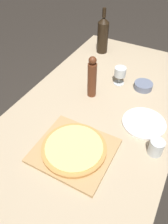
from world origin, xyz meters
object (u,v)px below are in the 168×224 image
object	(u,v)px
pepper_mill	(92,78)
wine_glass	(120,73)
wine_bottle	(103,35)
small_bowl	(143,86)
pizza	(74,148)

from	to	relation	value
pepper_mill	wine_glass	size ratio (longest dim) A/B	2.23
wine_bottle	small_bowl	world-z (taller)	wine_bottle
pizza	pepper_mill	size ratio (longest dim) A/B	1.18
pepper_mill	small_bowl	bearing A→B (deg)	39.44
pepper_mill	small_bowl	size ratio (longest dim) A/B	2.27
wine_glass	small_bowl	distance (m)	0.18
pizza	pepper_mill	xyz separation A→B (m)	(-0.13, 0.44, 0.10)
wine_bottle	pepper_mill	size ratio (longest dim) A/B	1.26
wine_glass	wine_bottle	bearing A→B (deg)	129.87
wine_bottle	pepper_mill	world-z (taller)	wine_bottle
wine_glass	small_bowl	xyz separation A→B (m)	(0.16, 0.02, -0.07)
pizza	small_bowl	distance (m)	0.68
pizza	wine_bottle	xyz separation A→B (m)	(-0.31, 0.99, 0.12)
wine_bottle	wine_glass	world-z (taller)	wine_bottle
wine_glass	pepper_mill	bearing A→B (deg)	-118.57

